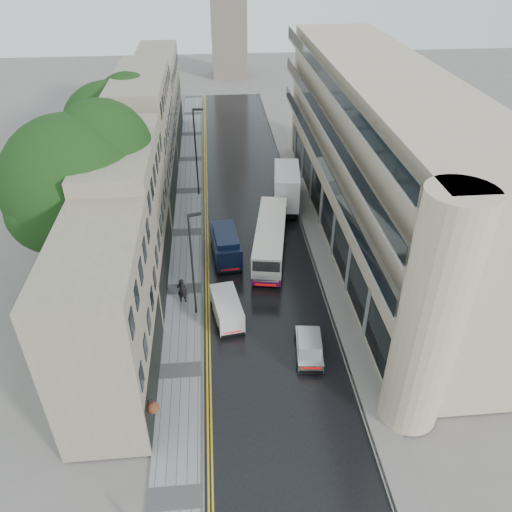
{
  "coord_description": "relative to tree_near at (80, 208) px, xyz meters",
  "views": [
    {
      "loc": [
        -3.17,
        -11.15,
        23.33
      ],
      "look_at": [
        -0.54,
        18.0,
        3.59
      ],
      "focal_mm": 35.0,
      "sensor_mm": 36.0,
      "label": 1
    }
  ],
  "objects": [
    {
      "name": "cream_bus",
      "position": [
        12.14,
        1.07,
        -5.56
      ],
      "size": [
        4.01,
        10.25,
        2.73
      ],
      "primitive_type": null,
      "rotation": [
        0.0,
        0.0,
        -0.18
      ],
      "color": "white",
      "rests_on": "road"
    },
    {
      "name": "pedestrian",
      "position": [
        6.57,
        -2.32,
        -5.82
      ],
      "size": [
        0.81,
        0.61,
        2.0
      ],
      "primitive_type": "imported",
      "rotation": [
        0.0,
        0.0,
        2.94
      ],
      "color": "black",
      "rests_on": "left_sidewalk"
    },
    {
      "name": "right_sidewalk",
      "position": [
        17.9,
        7.5,
        -6.89
      ],
      "size": [
        1.8,
        85.0,
        0.12
      ],
      "primitive_type": "cube",
      "color": "slate",
      "rests_on": "ground"
    },
    {
      "name": "white_van",
      "position": [
        9.15,
        -5.94,
        -6.02
      ],
      "size": [
        2.3,
        4.2,
        1.8
      ],
      "primitive_type": null,
      "rotation": [
        0.0,
        0.0,
        0.16
      ],
      "color": "silver",
      "rests_on": "road"
    },
    {
      "name": "tree_near",
      "position": [
        0.0,
        0.0,
        0.0
      ],
      "size": [
        10.56,
        10.56,
        13.89
      ],
      "primitive_type": null,
      "color": "black",
      "rests_on": "ground"
    },
    {
      "name": "left_sidewalk",
      "position": [
        6.65,
        7.5,
        -6.89
      ],
      "size": [
        2.7,
        85.0,
        0.12
      ],
      "primitive_type": "cube",
      "color": "gray",
      "rests_on": "ground"
    },
    {
      "name": "lamp_post_far",
      "position": [
        7.62,
        14.95,
        -2.45
      ],
      "size": [
        1.0,
        0.28,
        8.75
      ],
      "primitive_type": null,
      "rotation": [
        0.0,
        0.0,
        -0.06
      ],
      "color": "black",
      "rests_on": "left_sidewalk"
    },
    {
      "name": "modern_block",
      "position": [
        22.8,
        6.0,
        0.05
      ],
      "size": [
        8.0,
        40.0,
        14.0
      ],
      "primitive_type": null,
      "color": "tan",
      "rests_on": "ground"
    },
    {
      "name": "lamp_post_near",
      "position": [
        7.53,
        -3.65,
        -2.86
      ],
      "size": [
        0.91,
        0.43,
        7.93
      ],
      "primitive_type": null,
      "rotation": [
        0.0,
        0.0,
        0.27
      ],
      "color": "black",
      "rests_on": "left_sidewalk"
    },
    {
      "name": "silver_hatchback",
      "position": [
        13.94,
        -9.55,
        -6.24
      ],
      "size": [
        1.99,
        3.81,
        1.37
      ],
      "primitive_type": null,
      "rotation": [
        0.0,
        0.0,
        -0.11
      ],
      "color": "#B2B3B7",
      "rests_on": "road"
    },
    {
      "name": "white_lorry",
      "position": [
        14.91,
        10.47,
        -4.93
      ],
      "size": [
        3.18,
        7.83,
        4.0
      ],
      "primitive_type": null,
      "rotation": [
        0.0,
        0.0,
        -0.12
      ],
      "color": "white",
      "rests_on": "road"
    },
    {
      "name": "navy_van",
      "position": [
        9.16,
        1.39,
        -5.62
      ],
      "size": [
        2.52,
        5.3,
        2.62
      ],
      "primitive_type": null,
      "rotation": [
        0.0,
        0.0,
        0.09
      ],
      "color": "black",
      "rests_on": "road"
    },
    {
      "name": "road",
      "position": [
        12.5,
        7.5,
        -6.94
      ],
      "size": [
        9.0,
        85.0,
        0.02
      ],
      "primitive_type": "cube",
      "color": "black",
      "rests_on": "ground"
    },
    {
      "name": "old_shop_row",
      "position": [
        3.05,
        10.0,
        -0.95
      ],
      "size": [
        4.5,
        56.0,
        12.0
      ],
      "primitive_type": null,
      "color": "gray",
      "rests_on": "ground"
    },
    {
      "name": "tree_far",
      "position": [
        0.3,
        13.0,
        -0.72
      ],
      "size": [
        9.24,
        9.24,
        12.46
      ],
      "primitive_type": null,
      "color": "black",
      "rests_on": "ground"
    }
  ]
}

